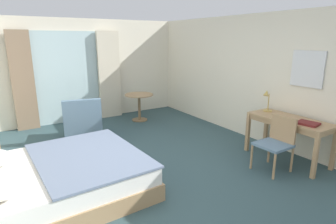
% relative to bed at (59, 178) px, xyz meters
% --- Properties ---
extents(ground, '(5.69, 7.84, 0.10)m').
position_rel_bed_xyz_m(ground, '(1.39, -0.11, -0.31)').
color(ground, '#334C51').
extents(wall_back, '(5.29, 0.12, 2.52)m').
position_rel_bed_xyz_m(wall_back, '(1.39, 3.55, 1.00)').
color(wall_back, silver).
rests_on(wall_back, ground).
extents(wall_right, '(0.12, 7.44, 2.52)m').
position_rel_bed_xyz_m(wall_right, '(3.98, -0.11, 1.00)').
color(wall_right, silver).
rests_on(wall_right, ground).
extents(balcony_glass_door, '(1.58, 0.02, 2.22)m').
position_rel_bed_xyz_m(balcony_glass_door, '(1.01, 3.47, 0.85)').
color(balcony_glass_door, silver).
rests_on(balcony_glass_door, ground).
extents(curtain_panel_left, '(0.47, 0.10, 2.23)m').
position_rel_bed_xyz_m(curtain_panel_left, '(-0.00, 3.37, 0.85)').
color(curtain_panel_left, '#897056').
rests_on(curtain_panel_left, ground).
extents(curtain_panel_right, '(0.57, 0.10, 2.23)m').
position_rel_bed_xyz_m(curtain_panel_right, '(2.02, 3.37, 0.85)').
color(curtain_panel_right, beige).
rests_on(curtain_panel_right, ground).
extents(bed, '(2.16, 1.90, 1.00)m').
position_rel_bed_xyz_m(bed, '(0.00, 0.00, 0.00)').
color(bed, tan).
rests_on(bed, ground).
extents(writing_desk, '(0.58, 1.36, 0.75)m').
position_rel_bed_xyz_m(writing_desk, '(3.57, -0.89, 0.39)').
color(writing_desk, tan).
rests_on(writing_desk, ground).
extents(desk_chair, '(0.48, 0.47, 0.87)m').
position_rel_bed_xyz_m(desk_chair, '(3.09, -1.02, 0.23)').
color(desk_chair, slate).
rests_on(desk_chair, ground).
extents(desk_lamp, '(0.26, 0.16, 0.43)m').
position_rel_bed_xyz_m(desk_lamp, '(3.57, -0.40, 0.74)').
color(desk_lamp, tan).
rests_on(desk_lamp, writing_desk).
extents(closed_book, '(0.30, 0.34, 0.03)m').
position_rel_bed_xyz_m(closed_book, '(3.50, -1.25, 0.50)').
color(closed_book, maroon).
rests_on(closed_book, writing_desk).
extents(armchair_by_window, '(0.88, 0.88, 0.89)m').
position_rel_bed_xyz_m(armchair_by_window, '(0.89, 2.03, 0.08)').
color(armchair_by_window, slate).
rests_on(armchair_by_window, ground).
extents(round_cafe_table, '(0.71, 0.71, 0.68)m').
position_rel_bed_xyz_m(round_cafe_table, '(2.50, 2.63, 0.25)').
color(round_cafe_table, tan).
rests_on(round_cafe_table, ground).
extents(wall_mirror, '(0.02, 0.57, 0.60)m').
position_rel_bed_xyz_m(wall_mirror, '(3.90, -0.89, 1.29)').
color(wall_mirror, silver).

